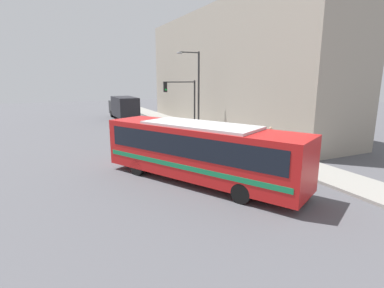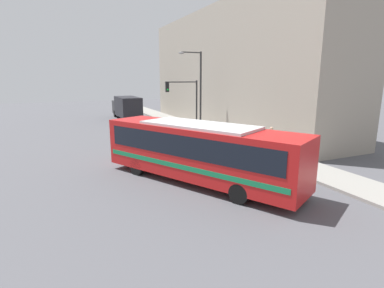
% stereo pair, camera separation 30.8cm
% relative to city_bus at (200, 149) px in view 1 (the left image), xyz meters
% --- Properties ---
extents(ground_plane, '(120.00, 120.00, 0.00)m').
position_rel_city_bus_xyz_m(ground_plane, '(0.88, -0.74, -1.74)').
color(ground_plane, '#515156').
extents(sidewalk, '(2.71, 70.00, 0.16)m').
position_rel_city_bus_xyz_m(sidewalk, '(6.73, 19.26, -1.66)').
color(sidewalk, gray).
rests_on(sidewalk, ground_plane).
extents(building_facade, '(6.00, 30.02, 12.18)m').
position_rel_city_bus_xyz_m(building_facade, '(11.09, 15.27, 4.35)').
color(building_facade, '#9E9384').
rests_on(building_facade, ground_plane).
extents(city_bus, '(7.32, 10.82, 3.04)m').
position_rel_city_bus_xyz_m(city_bus, '(0.00, 0.00, 0.00)').
color(city_bus, red).
rests_on(city_bus, ground_plane).
extents(delivery_truck, '(2.41, 7.80, 2.89)m').
position_rel_city_bus_xyz_m(delivery_truck, '(1.97, 25.72, -0.16)').
color(delivery_truck, black).
rests_on(delivery_truck, ground_plane).
extents(fire_hydrant, '(0.27, 0.37, 0.76)m').
position_rel_city_bus_xyz_m(fire_hydrant, '(5.98, 4.95, -1.21)').
color(fire_hydrant, red).
rests_on(fire_hydrant, sidewalk).
extents(traffic_light_pole, '(3.28, 0.35, 4.86)m').
position_rel_city_bus_xyz_m(traffic_light_pole, '(4.95, 13.23, 1.78)').
color(traffic_light_pole, '#2D2D2D').
rests_on(traffic_light_pole, sidewalk).
extents(street_lamp, '(2.30, 0.28, 7.46)m').
position_rel_city_bus_xyz_m(street_lamp, '(5.95, 12.55, 2.79)').
color(street_lamp, '#2D2D2D').
rests_on(street_lamp, sidewalk).
extents(pedestrian_near_corner, '(0.34, 0.34, 1.81)m').
position_rel_city_bus_xyz_m(pedestrian_near_corner, '(6.97, 2.96, -0.66)').
color(pedestrian_near_corner, '#47382D').
rests_on(pedestrian_near_corner, sidewalk).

